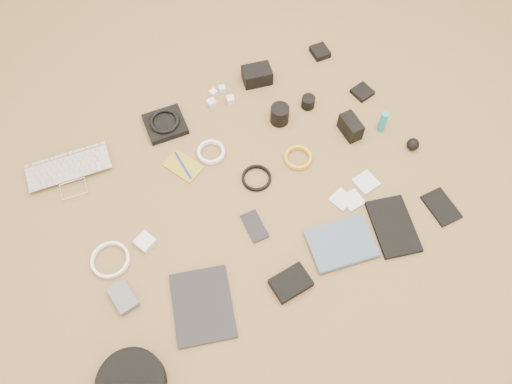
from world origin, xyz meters
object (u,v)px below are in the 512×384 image
laptop (71,178)px  headphone_case (132,384)px  dslr_camera (257,75)px  phone (255,226)px  tablet (203,305)px  paperback (350,265)px

laptop → headphone_case: headphone_case is taller
dslr_camera → headphone_case: (-0.96, -0.89, -0.01)m
headphone_case → phone: bearing=25.5°
tablet → paperback: size_ratio=1.12×
dslr_camera → headphone_case: 1.30m
tablet → phone: 0.34m
dslr_camera → tablet: dslr_camera is taller
tablet → paperback: 0.53m
dslr_camera → paperback: size_ratio=0.53×
laptop → phone: size_ratio=2.65×
headphone_case → laptop: bearing=83.7°
laptop → headphone_case: (-0.09, -0.81, 0.02)m
laptop → paperback: size_ratio=1.40×
phone → laptop: bearing=138.6°
dslr_camera → phone: dslr_camera is taller
phone → paperback: (0.22, -0.30, 0.01)m
phone → paperback: paperback is taller
paperback → laptop: bearing=53.7°
dslr_camera → headphone_case: size_ratio=0.57×
headphone_case → tablet: bearing=21.2°
dslr_camera → paperback: 0.91m
laptop → tablet: 0.73m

